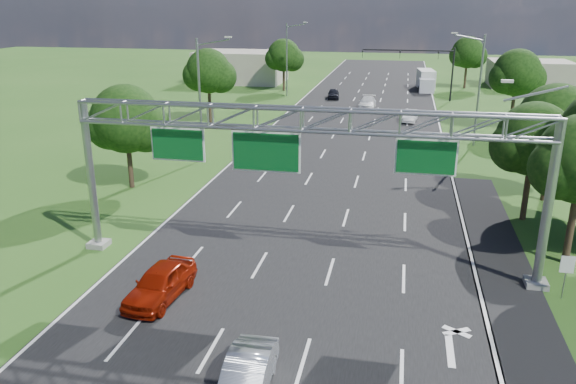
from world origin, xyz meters
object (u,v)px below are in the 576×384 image
(regulatory_sign, at_px, (567,268))
(red_coupe, at_px, (160,283))
(sign_gantry, at_px, (304,132))
(traffic_signal, at_px, (426,62))
(box_truck, at_px, (426,80))
(silver_sedan, at_px, (246,377))

(regulatory_sign, relative_size, red_coupe, 0.46)
(red_coupe, bearing_deg, sign_gantry, 44.50)
(sign_gantry, xyz_separation_m, traffic_signal, (7.15, 53.00, -1.72))
(regulatory_sign, xyz_separation_m, traffic_signal, (-4.92, 54.02, 3.66))
(box_truck, bearing_deg, sign_gantry, -103.55)
(traffic_signal, bearing_deg, red_coupe, -102.52)
(box_truck, bearing_deg, red_coupe, -107.74)
(regulatory_sign, bearing_deg, red_coupe, -168.52)
(sign_gantry, height_order, regulatory_sign, sign_gantry)
(silver_sedan, distance_m, box_truck, 73.70)
(sign_gantry, height_order, box_truck, sign_gantry)
(regulatory_sign, distance_m, traffic_signal, 54.37)
(traffic_signal, distance_m, silver_sedan, 63.73)
(sign_gantry, bearing_deg, traffic_signal, 82.32)
(sign_gantry, bearing_deg, red_coupe, -140.72)
(traffic_signal, height_order, box_truck, traffic_signal)
(traffic_signal, bearing_deg, box_truck, 87.06)
(box_truck, bearing_deg, regulatory_sign, -92.70)
(traffic_signal, distance_m, box_truck, 10.82)
(traffic_signal, bearing_deg, sign_gantry, -97.68)
(sign_gantry, height_order, traffic_signal, sign_gantry)
(traffic_signal, xyz_separation_m, silver_sedan, (-7.25, -63.16, -4.47))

